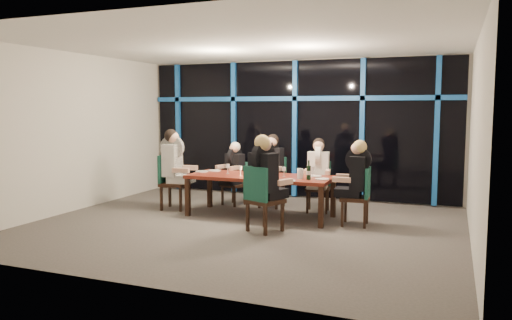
{
  "coord_description": "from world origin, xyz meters",
  "views": [
    {
      "loc": [
        3.21,
        -7.49,
        1.96
      ],
      "look_at": [
        0.0,
        0.6,
        1.05
      ],
      "focal_mm": 35.0,
      "sensor_mm": 36.0,
      "label": 1
    }
  ],
  "objects_px": {
    "diner_far_right": "(318,164)",
    "diner_end_right": "(356,170)",
    "diner_end_left": "(174,157)",
    "chair_far_left": "(236,181)",
    "diner_near_mid": "(265,169)",
    "chair_far_mid": "(273,179)",
    "chair_far_right": "(318,183)",
    "dining_table": "(260,179)",
    "wine_bottle": "(309,172)",
    "water_pitcher": "(300,174)",
    "diner_far_left": "(234,164)",
    "chair_end_left": "(170,179)",
    "chair_near_mid": "(261,196)",
    "chair_end_right": "(361,193)",
    "diner_far_mid": "(272,160)"
  },
  "relations": [
    {
      "from": "diner_far_right",
      "to": "diner_end_right",
      "type": "distance_m",
      "value": 1.19
    },
    {
      "from": "diner_end_left",
      "to": "diner_end_right",
      "type": "distance_m",
      "value": 3.5
    },
    {
      "from": "chair_far_left",
      "to": "diner_near_mid",
      "type": "bearing_deg",
      "value": -37.71
    },
    {
      "from": "chair_far_mid",
      "to": "diner_far_right",
      "type": "xyz_separation_m",
      "value": [
        0.97,
        -0.2,
        0.36
      ]
    },
    {
      "from": "chair_far_right",
      "to": "diner_end_right",
      "type": "height_order",
      "value": "diner_end_right"
    },
    {
      "from": "dining_table",
      "to": "diner_far_right",
      "type": "relative_size",
      "value": 2.81
    },
    {
      "from": "dining_table",
      "to": "diner_end_left",
      "type": "relative_size",
      "value": 2.52
    },
    {
      "from": "chair_far_left",
      "to": "diner_near_mid",
      "type": "xyz_separation_m",
      "value": [
        1.33,
        -1.88,
        0.52
      ]
    },
    {
      "from": "chair_far_mid",
      "to": "wine_bottle",
      "type": "relative_size",
      "value": 2.97
    },
    {
      "from": "chair_far_right",
      "to": "diner_end_right",
      "type": "bearing_deg",
      "value": -55.21
    },
    {
      "from": "chair_far_mid",
      "to": "water_pitcher",
      "type": "xyz_separation_m",
      "value": [
        0.89,
        -1.13,
        0.29
      ]
    },
    {
      "from": "chair_far_left",
      "to": "diner_far_left",
      "type": "distance_m",
      "value": 0.36
    },
    {
      "from": "chair_far_right",
      "to": "chair_end_left",
      "type": "height_order",
      "value": "chair_end_left"
    },
    {
      "from": "diner_end_left",
      "to": "wine_bottle",
      "type": "distance_m",
      "value": 2.75
    },
    {
      "from": "chair_far_left",
      "to": "wine_bottle",
      "type": "relative_size",
      "value": 2.63
    },
    {
      "from": "diner_far_right",
      "to": "dining_table",
      "type": "bearing_deg",
      "value": -146.98
    },
    {
      "from": "chair_end_left",
      "to": "water_pitcher",
      "type": "relative_size",
      "value": 5.89
    },
    {
      "from": "dining_table",
      "to": "wine_bottle",
      "type": "relative_size",
      "value": 7.85
    },
    {
      "from": "chair_far_mid",
      "to": "wine_bottle",
      "type": "distance_m",
      "value": 1.62
    },
    {
      "from": "chair_far_left",
      "to": "chair_near_mid",
      "type": "distance_m",
      "value": 2.35
    },
    {
      "from": "diner_end_right",
      "to": "water_pitcher",
      "type": "xyz_separation_m",
      "value": [
        -0.93,
        -0.1,
        -0.09
      ]
    },
    {
      "from": "chair_far_left",
      "to": "chair_end_right",
      "type": "distance_m",
      "value": 2.83
    },
    {
      "from": "diner_far_right",
      "to": "diner_end_left",
      "type": "relative_size",
      "value": 0.9
    },
    {
      "from": "diner_near_mid",
      "to": "diner_far_right",
      "type": "bearing_deg",
      "value": -79.82
    },
    {
      "from": "chair_end_right",
      "to": "diner_far_mid",
      "type": "relative_size",
      "value": 1.02
    },
    {
      "from": "dining_table",
      "to": "water_pitcher",
      "type": "bearing_deg",
      "value": -10.43
    },
    {
      "from": "diner_far_mid",
      "to": "diner_far_right",
      "type": "bearing_deg",
      "value": -3.19
    },
    {
      "from": "chair_near_mid",
      "to": "diner_near_mid",
      "type": "height_order",
      "value": "diner_near_mid"
    },
    {
      "from": "water_pitcher",
      "to": "diner_near_mid",
      "type": "bearing_deg",
      "value": -88.81
    },
    {
      "from": "chair_far_left",
      "to": "water_pitcher",
      "type": "xyz_separation_m",
      "value": [
        1.66,
        -1.04,
        0.35
      ]
    },
    {
      "from": "chair_near_mid",
      "to": "diner_near_mid",
      "type": "xyz_separation_m",
      "value": [
        0.04,
        0.08,
        0.42
      ]
    },
    {
      "from": "diner_end_left",
      "to": "chair_far_mid",
      "type": "bearing_deg",
      "value": -67.44
    },
    {
      "from": "chair_end_left",
      "to": "wine_bottle",
      "type": "distance_m",
      "value": 2.85
    },
    {
      "from": "diner_end_left",
      "to": "diner_far_mid",
      "type": "bearing_deg",
      "value": -69.54
    },
    {
      "from": "chair_far_left",
      "to": "chair_far_mid",
      "type": "bearing_deg",
      "value": 23.48
    },
    {
      "from": "diner_far_right",
      "to": "diner_end_left",
      "type": "bearing_deg",
      "value": -172.73
    },
    {
      "from": "diner_near_mid",
      "to": "diner_far_left",
      "type": "bearing_deg",
      "value": -30.17
    },
    {
      "from": "dining_table",
      "to": "chair_far_mid",
      "type": "distance_m",
      "value": 0.99
    },
    {
      "from": "chair_near_mid",
      "to": "wine_bottle",
      "type": "relative_size",
      "value": 3.18
    },
    {
      "from": "chair_end_left",
      "to": "diner_end_left",
      "type": "xyz_separation_m",
      "value": [
        0.09,
        0.01,
        0.42
      ]
    },
    {
      "from": "chair_end_left",
      "to": "diner_far_right",
      "type": "height_order",
      "value": "diner_far_right"
    },
    {
      "from": "diner_far_left",
      "to": "diner_end_left",
      "type": "xyz_separation_m",
      "value": [
        -0.89,
        -0.81,
        0.18
      ]
    },
    {
      "from": "chair_far_left",
      "to": "diner_near_mid",
      "type": "distance_m",
      "value": 2.36
    },
    {
      "from": "diner_far_left",
      "to": "diner_far_right",
      "type": "bearing_deg",
      "value": 15.71
    },
    {
      "from": "diner_far_mid",
      "to": "diner_far_right",
      "type": "xyz_separation_m",
      "value": [
        0.97,
        -0.11,
        -0.03
      ]
    },
    {
      "from": "diner_end_right",
      "to": "wine_bottle",
      "type": "xyz_separation_m",
      "value": [
        -0.77,
        -0.16,
        -0.06
      ]
    },
    {
      "from": "diner_far_mid",
      "to": "diner_end_right",
      "type": "bearing_deg",
      "value": -23.7
    },
    {
      "from": "diner_far_left",
      "to": "diner_far_right",
      "type": "xyz_separation_m",
      "value": [
        1.76,
        -0.04,
        0.07
      ]
    },
    {
      "from": "chair_far_right",
      "to": "diner_near_mid",
      "type": "relative_size",
      "value": 0.93
    },
    {
      "from": "chair_near_mid",
      "to": "diner_far_mid",
      "type": "bearing_deg",
      "value": -51.81
    }
  ]
}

